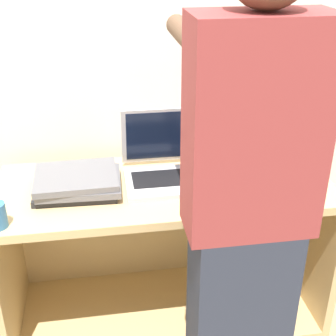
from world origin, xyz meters
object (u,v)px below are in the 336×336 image
(laptop_open, at_px, (163,166))
(laptop_stack_right, at_px, (249,167))
(person, at_px, (247,215))
(laptop_stack_left, at_px, (77,182))

(laptop_open, height_order, laptop_stack_right, laptop_open)
(laptop_open, height_order, person, person)
(laptop_stack_right, relative_size, person, 0.21)
(laptop_open, bearing_deg, laptop_stack_right, -8.95)
(laptop_stack_right, bearing_deg, person, -109.34)
(laptop_stack_left, bearing_deg, laptop_open, 9.01)
(laptop_stack_left, height_order, laptop_stack_right, laptop_stack_right)
(laptop_stack_right, distance_m, person, 0.58)
(laptop_stack_left, relative_size, laptop_stack_right, 1.01)
(laptop_stack_left, xyz_separation_m, person, (0.55, -0.53, 0.12))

